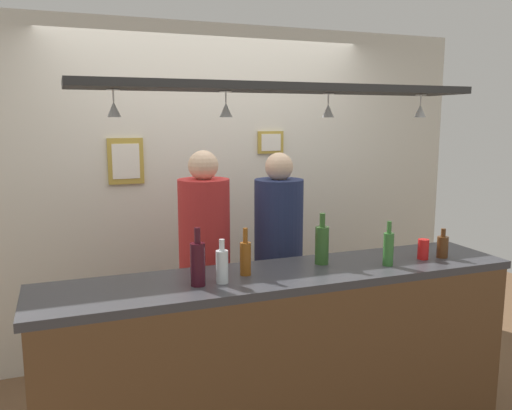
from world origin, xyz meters
name	(u,v)px	position (x,y,z in m)	size (l,w,h in m)	color
back_wall	(212,192)	(0.00, 1.10, 1.30)	(4.40, 0.06, 2.60)	silver
bar_counter	(296,341)	(0.00, -0.51, 0.70)	(2.70, 0.55, 1.04)	#38383D
overhead_glass_rack	(283,88)	(0.00, -0.30, 2.04)	(2.20, 0.36, 0.04)	black
hanging_wineglass_far_left	(114,108)	(-0.87, -0.24, 1.93)	(0.07, 0.07, 0.13)	silver
hanging_wineglass_left	(226,109)	(-0.31, -0.28, 1.93)	(0.07, 0.07, 0.13)	silver
hanging_wineglass_center_left	(328,110)	(0.31, -0.24, 1.93)	(0.07, 0.07, 0.13)	silver
hanging_wineglass_center	(420,110)	(0.87, -0.33, 1.93)	(0.07, 0.07, 0.13)	silver
person_middle_red_shirt	(205,251)	(-0.26, 0.38, 1.01)	(0.34, 0.34, 1.68)	#2D334C
person_right_navy_shirt	(279,246)	(0.28, 0.38, 0.99)	(0.34, 0.34, 1.65)	#2D334C
bottle_beer_amber_tall	(245,257)	(-0.22, -0.32, 1.14)	(0.06, 0.06, 0.26)	brown
bottle_beer_green_import	(388,248)	(0.61, -0.44, 1.14)	(0.06, 0.06, 0.26)	#336B2D
bottle_soda_clear	(222,265)	(-0.38, -0.41, 1.13)	(0.06, 0.06, 0.23)	silver
bottle_beer_brown_stubby	(443,246)	(1.02, -0.41, 1.11)	(0.07, 0.07, 0.18)	#512D14
bottle_wine_dark_red	(198,263)	(-0.51, -0.41, 1.16)	(0.08, 0.08, 0.30)	#380F19
bottle_champagne_green	(322,244)	(0.27, -0.27, 1.16)	(0.08, 0.08, 0.30)	#2D5623
drink_can	(423,249)	(0.89, -0.40, 1.10)	(0.07, 0.07, 0.12)	red
picture_frame_upper_small	(271,142)	(0.49, 1.06, 1.69)	(0.22, 0.02, 0.18)	#B29338
picture_frame_caricature	(126,161)	(-0.67, 1.06, 1.57)	(0.26, 0.02, 0.34)	#B29338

